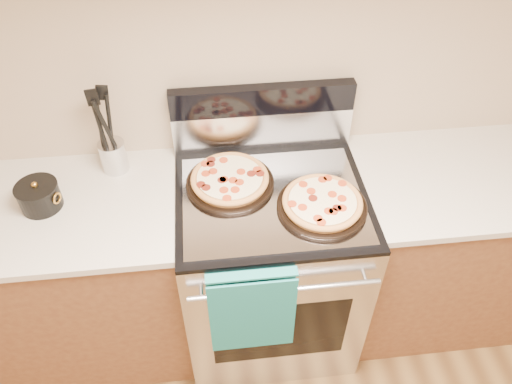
{
  "coord_description": "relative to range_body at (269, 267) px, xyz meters",
  "views": [
    {
      "loc": [
        -0.22,
        0.25,
        2.3
      ],
      "look_at": [
        -0.07,
        1.55,
        1.04
      ],
      "focal_mm": 35.0,
      "sensor_mm": 36.0,
      "label": 1
    }
  ],
  "objects": [
    {
      "name": "utensil_crock",
      "position": [
        -0.63,
        0.24,
        0.53
      ],
      "size": [
        0.13,
        0.13,
        0.13
      ],
      "primitive_type": "cylinder",
      "rotation": [
        0.0,
        0.0,
        0.18
      ],
      "color": "silver",
      "rests_on": "countertop_left"
    },
    {
      "name": "countertop_left",
      "position": [
        -0.88,
        0.03,
        0.45
      ],
      "size": [
        1.02,
        0.64,
        0.03
      ],
      "primitive_type": "cube",
      "color": "beige",
      "rests_on": "cabinet_left"
    },
    {
      "name": "backsplash_lower",
      "position": [
        0.0,
        0.31,
        0.56
      ],
      "size": [
        0.76,
        0.06,
        0.18
      ],
      "primitive_type": "cube",
      "color": "silver",
      "rests_on": "cooktop"
    },
    {
      "name": "saucepan",
      "position": [
        -0.89,
        0.05,
        0.51
      ],
      "size": [
        0.21,
        0.21,
        0.1
      ],
      "primitive_type": "cylinder",
      "rotation": [
        0.0,
        0.0,
        -0.41
      ],
      "color": "black",
      "rests_on": "countertop_left"
    },
    {
      "name": "range_body",
      "position": [
        0.0,
        0.0,
        0.0
      ],
      "size": [
        0.76,
        0.68,
        0.9
      ],
      "primitive_type": "cube",
      "color": "#B7B7BC",
      "rests_on": "ground"
    },
    {
      "name": "oven_window",
      "position": [
        0.0,
        -0.34,
        0.0
      ],
      "size": [
        0.56,
        0.01,
        0.4
      ],
      "primitive_type": "cube",
      "color": "black",
      "rests_on": "range_body"
    },
    {
      "name": "cooktop",
      "position": [
        0.0,
        0.0,
        0.46
      ],
      "size": [
        0.76,
        0.68,
        0.02
      ],
      "primitive_type": "cube",
      "color": "black",
      "rests_on": "range_body"
    },
    {
      "name": "dish_towel",
      "position": [
        -0.12,
        -0.38,
        0.25
      ],
      "size": [
        0.32,
        0.05,
        0.42
      ],
      "primitive_type": null,
      "color": "teal",
      "rests_on": "oven_handle"
    },
    {
      "name": "backsplash_upper",
      "position": [
        0.0,
        0.31,
        0.71
      ],
      "size": [
        0.76,
        0.06,
        0.12
      ],
      "primitive_type": "cube",
      "color": "black",
      "rests_on": "backsplash_lower"
    },
    {
      "name": "oven_handle",
      "position": [
        0.0,
        -0.38,
        0.35
      ],
      "size": [
        0.7,
        0.03,
        0.03
      ],
      "primitive_type": "cylinder",
      "rotation": [
        0.0,
        1.57,
        0.0
      ],
      "color": "silver",
      "rests_on": "range_body"
    },
    {
      "name": "pepperoni_pizza_back",
      "position": [
        -0.16,
        0.07,
        0.5
      ],
      "size": [
        0.42,
        0.42,
        0.05
      ],
      "primitive_type": null,
      "rotation": [
        0.0,
        0.0,
        -0.23
      ],
      "color": "#BC7B39",
      "rests_on": "foil_sheet"
    },
    {
      "name": "cabinet_right",
      "position": [
        0.88,
        0.03,
        -0.01
      ],
      "size": [
        1.0,
        0.62,
        0.88
      ],
      "primitive_type": "cube",
      "color": "brown",
      "rests_on": "ground"
    },
    {
      "name": "cabinet_left",
      "position": [
        -0.88,
        0.03,
        -0.01
      ],
      "size": [
        1.0,
        0.62,
        0.88
      ],
      "primitive_type": "cube",
      "color": "brown",
      "rests_on": "ground"
    },
    {
      "name": "wall_back",
      "position": [
        0.0,
        0.35,
        0.9
      ],
      "size": [
        4.0,
        0.0,
        4.0
      ],
      "primitive_type": "plane",
      "rotation": [
        1.57,
        0.0,
        0.0
      ],
      "color": "#C4A98D",
      "rests_on": "ground"
    },
    {
      "name": "foil_sheet",
      "position": [
        0.0,
        -0.03,
        0.47
      ],
      "size": [
        0.7,
        0.55,
        0.01
      ],
      "primitive_type": "cube",
      "color": "gray",
      "rests_on": "cooktop"
    },
    {
      "name": "countertop_right",
      "position": [
        0.88,
        0.03,
        0.45
      ],
      "size": [
        1.02,
        0.64,
        0.03
      ],
      "primitive_type": "cube",
      "color": "beige",
      "rests_on": "cabinet_right"
    },
    {
      "name": "pepperoni_pizza_front",
      "position": [
        0.18,
        -0.1,
        0.5
      ],
      "size": [
        0.45,
        0.45,
        0.05
      ],
      "primitive_type": null,
      "rotation": [
        0.0,
        0.0,
        -0.4
      ],
      "color": "#BC7B39",
      "rests_on": "foil_sheet"
    }
  ]
}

